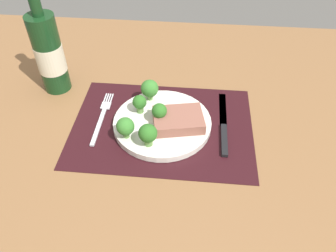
{
  "coord_description": "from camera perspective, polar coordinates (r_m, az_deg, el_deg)",
  "views": [
    {
      "loc": [
        6.87,
        -58.61,
        57.07
      ],
      "look_at": [
        1.56,
        -1.71,
        1.9
      ],
      "focal_mm": 35.59,
      "sensor_mm": 36.0,
      "label": 1
    }
  ],
  "objects": [
    {
      "name": "wine_bottle",
      "position": [
        0.93,
        -19.71,
        11.71
      ],
      "size": [
        7.34,
        7.34,
        30.82
      ],
      "color": "#143819",
      "rests_on": "ground_plane"
    },
    {
      "name": "placemat",
      "position": [
        0.82,
        -0.97,
        0.02
      ],
      "size": [
        44.0,
        31.91,
        0.3
      ],
      "primitive_type": "cube",
      "color": "black",
      "rests_on": "ground_plane"
    },
    {
      "name": "broccoli_back_left",
      "position": [
        0.85,
        -3.16,
        6.41
      ],
      "size": [
        4.5,
        4.5,
        5.69
      ],
      "color": "#5B8942",
      "rests_on": "plate"
    },
    {
      "name": "ground_plane",
      "position": [
        0.83,
        -0.96,
        -0.8
      ],
      "size": [
        140.0,
        110.0,
        3.0
      ],
      "primitive_type": "cube",
      "color": "brown"
    },
    {
      "name": "steak",
      "position": [
        0.79,
        1.77,
        1.04
      ],
      "size": [
        13.17,
        10.81,
        2.7
      ],
      "primitive_type": "cube",
      "rotation": [
        0.0,
        0.0,
        0.2
      ],
      "color": "#8C5647",
      "rests_on": "plate"
    },
    {
      "name": "fork",
      "position": [
        0.85,
        -11.25,
        1.54
      ],
      "size": [
        2.4,
        19.2,
        0.5
      ],
      "rotation": [
        0.0,
        0.0,
        -0.06
      ],
      "color": "silver",
      "rests_on": "placemat"
    },
    {
      "name": "broccoli_center",
      "position": [
        0.78,
        -1.49,
        2.42
      ],
      "size": [
        3.61,
        3.61,
        5.5
      ],
      "color": "#5B8942",
      "rests_on": "plate"
    },
    {
      "name": "broccoli_front_edge",
      "position": [
        0.82,
        -4.9,
        3.99
      ],
      "size": [
        3.46,
        3.46,
        4.83
      ],
      "color": "#5B8942",
      "rests_on": "plate"
    },
    {
      "name": "plate",
      "position": [
        0.81,
        -0.98,
        0.5
      ],
      "size": [
        23.88,
        23.88,
        1.6
      ],
      "primitive_type": "cylinder",
      "color": "silver",
      "rests_on": "placemat"
    },
    {
      "name": "broccoli_near_fork",
      "position": [
        0.75,
        -7.32,
        -0.12
      ],
      "size": [
        4.18,
        4.18,
        5.33
      ],
      "color": "#5B8942",
      "rests_on": "plate"
    },
    {
      "name": "broccoli_near_steak",
      "position": [
        0.73,
        -3.47,
        -1.35
      ],
      "size": [
        4.24,
        4.24,
        5.62
      ],
      "color": "#5B8942",
      "rests_on": "plate"
    },
    {
      "name": "knife",
      "position": [
        0.82,
        9.52,
        -0.18
      ],
      "size": [
        1.8,
        23.0,
        0.8
      ],
      "rotation": [
        0.0,
        0.0,
        -0.01
      ],
      "color": "black",
      "rests_on": "placemat"
    }
  ]
}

